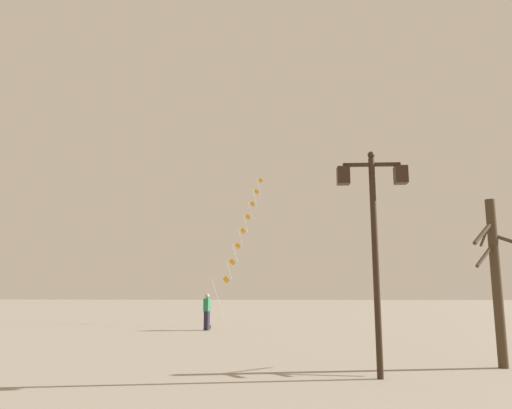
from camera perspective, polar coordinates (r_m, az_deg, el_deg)
name	(u,v)px	position (r m, az deg, el deg)	size (l,w,h in m)	color
ground_plane	(256,333)	(22.08, -0.02, -14.80)	(160.00, 160.00, 0.00)	gray
twin_lantern_lamp_post	(374,218)	(11.25, 13.56, -1.50)	(1.57, 0.28, 4.99)	black
kite_train	(242,234)	(29.75, -1.63, -3.47)	(2.24, 9.07, 9.68)	brown
kite_flyer	(207,311)	(23.87, -5.74, -12.22)	(0.31, 0.63, 1.71)	#1E1E2D
bare_tree	(497,276)	(13.66, 26.25, -7.49)	(2.11, 1.57, 4.14)	#423323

